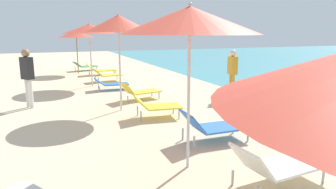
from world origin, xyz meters
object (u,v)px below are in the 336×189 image
at_px(lounger_fourth_shoreside, 214,126).
at_px(lounger_sixth_inland, 111,83).
at_px(lounger_fourth_inland, 277,164).
at_px(lounger_farthest_shoreside, 85,66).
at_px(person_walking_mid, 232,69).
at_px(umbrella_sixth, 89,29).
at_px(lounger_farthest_inland, 101,69).
at_px(person_walking_near, 27,72).
at_px(lounger_fifth_inland, 156,105).
at_px(umbrella_fourth, 190,21).
at_px(lounger_fifth_shoreside, 139,91).
at_px(umbrella_fifth, 118,24).
at_px(lounger_sixth_shoreside, 107,74).
at_px(umbrella_farthest, 76,34).

distance_m(lounger_fourth_shoreside, lounger_sixth_inland, 6.59).
bearing_deg(lounger_sixth_inland, lounger_fourth_inland, -81.09).
height_order(lounger_farthest_shoreside, person_walking_mid, person_walking_mid).
bearing_deg(umbrella_sixth, lounger_fourth_inland, -81.82).
xyz_separation_m(lounger_farthest_inland, person_walking_near, (-3.22, -6.35, 0.80)).
relative_size(lounger_fifth_inland, person_walking_mid, 0.79).
bearing_deg(person_walking_near, lounger_fifth_inland, -75.81).
bearing_deg(lounger_farthest_inland, lounger_farthest_shoreside, 110.08).
relative_size(umbrella_fourth, lounger_fifth_inland, 2.08).
distance_m(lounger_fifth_shoreside, lounger_fifth_inland, 2.28).
relative_size(umbrella_fifth, lounger_sixth_shoreside, 2.12).
height_order(umbrella_farthest, person_walking_mid, umbrella_farthest).
bearing_deg(lounger_farthest_inland, lounger_sixth_shoreside, -87.26).
xyz_separation_m(lounger_sixth_shoreside, person_walking_near, (-3.12, -4.11, 0.77)).
distance_m(lounger_sixth_shoreside, lounger_farthest_shoreside, 4.44).
distance_m(lounger_fourth_shoreside, umbrella_sixth, 8.05).
bearing_deg(lounger_farthest_inland, umbrella_fifth, -89.93).
bearing_deg(lounger_sixth_shoreside, umbrella_fourth, -97.55).
height_order(lounger_fourth_shoreside, person_walking_near, person_walking_near).
bearing_deg(person_walking_mid, umbrella_sixth, 142.19).
xyz_separation_m(umbrella_fourth, lounger_fourth_inland, (0.99, -1.05, -2.12)).
distance_m(lounger_farthest_shoreside, person_walking_mid, 10.36).
xyz_separation_m(umbrella_fourth, umbrella_fifth, (-0.18, 4.20, 0.04)).
bearing_deg(lounger_fourth_shoreside, lounger_farthest_shoreside, 95.76).
distance_m(lounger_fifth_inland, lounger_sixth_inland, 4.41).
bearing_deg(lounger_fifth_inland, lounger_fifth_shoreside, 92.38).
bearing_deg(person_walking_near, umbrella_farthest, 35.47).
xyz_separation_m(lounger_sixth_shoreside, umbrella_farthest, (-0.97, 3.32, 1.81)).
distance_m(umbrella_farthest, lounger_farthest_inland, 2.38).
bearing_deg(umbrella_fourth, lounger_fifth_inland, 80.27).
bearing_deg(lounger_sixth_shoreside, person_walking_mid, -61.67).
distance_m(lounger_sixth_inland, person_walking_near, 3.56).
bearing_deg(umbrella_fifth, lounger_farthest_shoreside, 89.21).
bearing_deg(umbrella_sixth, person_walking_mid, -44.29).
relative_size(lounger_fourth_shoreside, umbrella_sixth, 0.55).
bearing_deg(lounger_fifth_shoreside, lounger_fifth_inland, -106.54).
bearing_deg(lounger_fourth_inland, umbrella_fourth, 128.79).
bearing_deg(lounger_fourth_inland, lounger_sixth_shoreside, 88.54).
xyz_separation_m(lounger_fourth_shoreside, lounger_sixth_shoreside, (-0.62, 8.70, -0.02)).
xyz_separation_m(lounger_farthest_shoreside, lounger_farthest_inland, (0.57, -2.17, 0.01)).
bearing_deg(lounger_fourth_inland, person_walking_near, 114.71).
bearing_deg(lounger_fifth_inland, lounger_sixth_inland, 101.76).
bearing_deg(lounger_sixth_shoreside, lounger_fifth_shoreside, -91.09).
bearing_deg(umbrella_farthest, lounger_fourth_shoreside, -82.47).
bearing_deg(umbrella_fourth, umbrella_fifth, 92.41).
distance_m(lounger_fourth_inland, umbrella_farthest, 14.21).
relative_size(lounger_farthest_inland, person_walking_mid, 0.96).
xyz_separation_m(lounger_sixth_shoreside, lounger_farthest_shoreside, (-0.47, 4.42, -0.04)).
bearing_deg(person_walking_near, person_walking_mid, -47.62).
xyz_separation_m(umbrella_fourth, lounger_fifth_shoreside, (0.72, 5.35, -2.15)).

